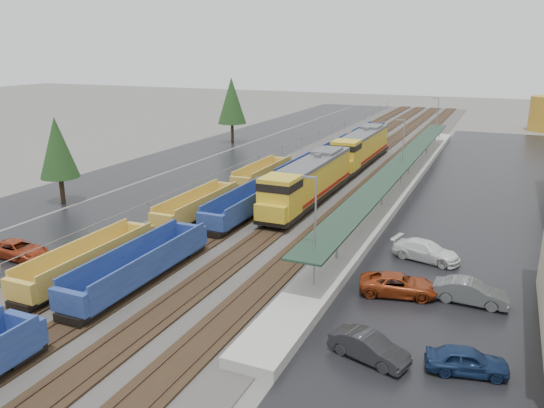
{
  "coord_description": "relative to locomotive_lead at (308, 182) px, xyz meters",
  "views": [
    {
      "loc": [
        19.84,
        -10.25,
        15.57
      ],
      "look_at": [
        1.2,
        32.02,
        2.0
      ],
      "focal_mm": 35.0,
      "sensor_mm": 36.0,
      "label": 1
    }
  ],
  "objects": [
    {
      "name": "ballast_strip",
      "position": [
        -2.0,
        20.65,
        -2.48
      ],
      "size": [
        20.0,
        160.0,
        0.08
      ],
      "primitive_type": "cube",
      "color": "#302D2B",
      "rests_on": "ground"
    },
    {
      "name": "trackbed",
      "position": [
        -2.0,
        20.65,
        -2.36
      ],
      "size": [
        14.6,
        160.0,
        0.22
      ],
      "color": "black",
      "rests_on": "ground"
    },
    {
      "name": "west_parking_lot",
      "position": [
        -17.0,
        20.65,
        -2.51
      ],
      "size": [
        10.0,
        160.0,
        0.02
      ],
      "primitive_type": "cube",
      "color": "black",
      "rests_on": "ground"
    },
    {
      "name": "west_road",
      "position": [
        -27.0,
        20.65,
        -2.51
      ],
      "size": [
        9.0,
        160.0,
        0.02
      ],
      "primitive_type": "cube",
      "color": "black",
      "rests_on": "ground"
    },
    {
      "name": "east_commuter_lot",
      "position": [
        17.0,
        10.65,
        -2.51
      ],
      "size": [
        16.0,
        100.0,
        0.02
      ],
      "primitive_type": "cube",
      "color": "black",
      "rests_on": "ground"
    },
    {
      "name": "station_platform",
      "position": [
        7.5,
        10.66,
        -1.78
      ],
      "size": [
        3.0,
        80.0,
        8.0
      ],
      "color": "#9E9B93",
      "rests_on": "ground"
    },
    {
      "name": "chainlink_fence",
      "position": [
        -11.5,
        19.09,
        -0.91
      ],
      "size": [
        0.08,
        160.04,
        2.02
      ],
      "color": "gray",
      "rests_on": "ground"
    },
    {
      "name": "tree_west_near",
      "position": [
        -24.0,
        -9.35,
        3.3
      ],
      "size": [
        3.96,
        3.96,
        9.0
      ],
      "color": "#332316",
      "rests_on": "ground"
    },
    {
      "name": "tree_west_far",
      "position": [
        -25.0,
        30.65,
        4.61
      ],
      "size": [
        4.84,
        4.84,
        11.0
      ],
      "color": "#332316",
      "rests_on": "ground"
    },
    {
      "name": "locomotive_lead",
      "position": [
        0.0,
        0.0,
        0.0
      ],
      "size": [
        3.19,
        21.0,
        4.75
      ],
      "color": "black",
      "rests_on": "ground"
    },
    {
      "name": "locomotive_trail",
      "position": [
        0.0,
        21.0,
        0.0
      ],
      "size": [
        3.19,
        21.0,
        4.75
      ],
      "color": "black",
      "rests_on": "ground"
    },
    {
      "name": "well_string_yellow",
      "position": [
        -8.0,
        -23.08,
        -1.41
      ],
      "size": [
        2.48,
        71.4,
        2.2
      ],
      "color": "gold",
      "rests_on": "ground"
    },
    {
      "name": "well_string_blue",
      "position": [
        -4.0,
        -6.37,
        -1.35
      ],
      "size": [
        2.65,
        110.63,
        2.35
      ],
      "color": "navy",
      "rests_on": "ground"
    },
    {
      "name": "parked_car_west_c",
      "position": [
        -15.44,
        -22.55,
        -1.84
      ],
      "size": [
        2.38,
        4.95,
        1.36
      ],
      "primitive_type": "imported",
      "rotation": [
        0.0,
        0.0,
        1.55
      ],
      "color": "maroon",
      "rests_on": "ground"
    },
    {
      "name": "parked_car_east_a",
      "position": [
        12.66,
        -25.39,
        -1.81
      ],
      "size": [
        2.7,
        4.52,
        1.41
      ],
      "primitive_type": "imported",
      "rotation": [
        0.0,
        0.0,
        1.27
      ],
      "color": "black",
      "rests_on": "ground"
    },
    {
      "name": "parked_car_east_b",
      "position": [
        12.61,
        -17.15,
        -1.82
      ],
      "size": [
        3.32,
        5.42,
        1.4
      ],
      "primitive_type": "imported",
      "rotation": [
        0.0,
        0.0,
        1.78
      ],
      "color": "maroon",
      "rests_on": "ground"
    },
    {
      "name": "parked_car_east_c",
      "position": [
        13.38,
        -10.33,
        -1.77
      ],
      "size": [
        3.19,
        5.5,
        1.5
      ],
      "primitive_type": "imported",
      "rotation": [
        0.0,
        0.0,
        1.35
      ],
      "color": "white",
      "rests_on": "ground"
    },
    {
      "name": "parked_car_east_d",
      "position": [
        17.41,
        -24.61,
        -1.83
      ],
      "size": [
        2.43,
        4.27,
        1.37
      ],
      "primitive_type": "imported",
      "rotation": [
        0.0,
        0.0,
        1.78
      ],
      "color": "#13264A",
      "rests_on": "ground"
    },
    {
      "name": "parked_car_east_e",
      "position": [
        17.03,
        -16.53,
        -1.76
      ],
      "size": [
        1.77,
        4.65,
        1.51
      ],
      "primitive_type": "imported",
      "rotation": [
        0.0,
        0.0,
        1.53
      ],
      "color": "#515456",
      "rests_on": "ground"
    }
  ]
}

